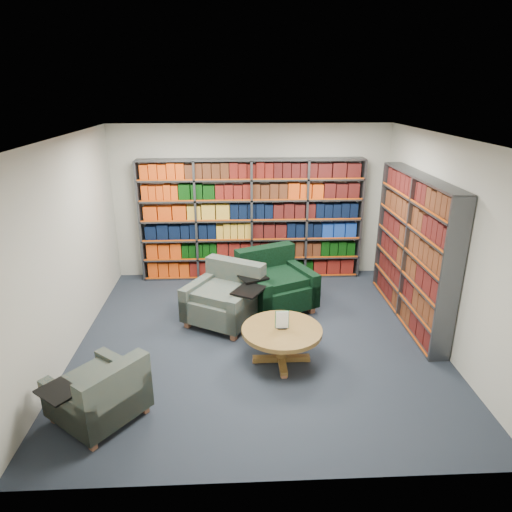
{
  "coord_description": "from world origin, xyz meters",
  "views": [
    {
      "loc": [
        -0.3,
        -5.68,
        3.38
      ],
      "look_at": [
        0.0,
        0.6,
        1.05
      ],
      "focal_mm": 32.0,
      "sensor_mm": 36.0,
      "label": 1
    }
  ],
  "objects_px": {
    "chair_teal_front": "(102,396)",
    "chair_green_right": "(273,284)",
    "chair_teal_left": "(227,298)",
    "coffee_table": "(282,335)"
  },
  "relations": [
    {
      "from": "chair_green_right",
      "to": "coffee_table",
      "type": "distance_m",
      "value": 1.66
    },
    {
      "from": "chair_green_right",
      "to": "coffee_table",
      "type": "relative_size",
      "value": 1.33
    },
    {
      "from": "chair_teal_left",
      "to": "chair_green_right",
      "type": "relative_size",
      "value": 0.96
    },
    {
      "from": "chair_teal_left",
      "to": "chair_teal_front",
      "type": "distance_m",
      "value": 2.58
    },
    {
      "from": "chair_green_right",
      "to": "coffee_table",
      "type": "bearing_deg",
      "value": -90.94
    },
    {
      "from": "chair_teal_left",
      "to": "coffee_table",
      "type": "bearing_deg",
      "value": -59.2
    },
    {
      "from": "chair_teal_front",
      "to": "coffee_table",
      "type": "distance_m",
      "value": 2.26
    },
    {
      "from": "chair_teal_front",
      "to": "coffee_table",
      "type": "relative_size",
      "value": 1.12
    },
    {
      "from": "coffee_table",
      "to": "chair_teal_front",
      "type": "bearing_deg",
      "value": -153.07
    },
    {
      "from": "chair_teal_front",
      "to": "chair_green_right",
      "type": "bearing_deg",
      "value": 52.7
    }
  ]
}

